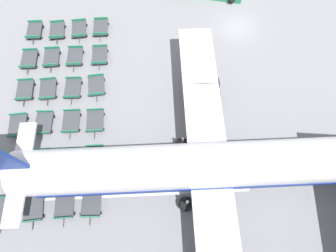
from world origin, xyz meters
TOP-DOWN VIEW (x-y plane):
  - ground_plane at (0.00, 0.00)m, footprint 500.00×500.00m
  - airplane at (17.78, -5.62)m, footprint 31.08×39.87m
  - baggage_dolly_row_near_col_a at (-1.09, -24.58)m, footprint 3.18×1.84m
  - baggage_dolly_row_near_col_b at (3.12, -24.71)m, footprint 3.19×1.86m
  - baggage_dolly_row_near_col_c at (7.20, -24.68)m, footprint 3.17×1.81m
  - baggage_dolly_row_near_col_d at (11.35, -24.88)m, footprint 3.19×1.86m
  - baggage_dolly_row_near_col_e at (15.52, -24.82)m, footprint 3.19×1.85m
  - baggage_dolly_row_near_col_f at (19.70, -25.05)m, footprint 3.20×1.88m
  - baggage_dolly_row_mid_a_col_a at (-0.86, -21.87)m, footprint 3.19×1.85m
  - baggage_dolly_row_mid_a_col_b at (3.10, -22.19)m, footprint 3.16×1.80m
  - baggage_dolly_row_mid_a_col_c at (7.29, -22.21)m, footprint 3.19×1.86m
  - baggage_dolly_row_mid_a_col_d at (11.28, -22.27)m, footprint 3.21×1.91m
  - baggage_dolly_row_mid_a_col_e at (15.39, -22.13)m, footprint 3.18×1.85m
  - baggage_dolly_row_mid_a_col_f at (19.56, -22.36)m, footprint 3.19×1.86m
  - baggage_dolly_row_mid_b_col_a at (-0.85, -19.24)m, footprint 3.19×1.86m
  - baggage_dolly_row_mid_b_col_b at (3.19, -19.54)m, footprint 3.21×1.89m
  - baggage_dolly_row_mid_b_col_c at (7.41, -19.54)m, footprint 3.21×1.90m
  - baggage_dolly_row_mid_b_col_d at (11.36, -19.49)m, footprint 3.20×1.87m
  - baggage_dolly_row_mid_b_col_e at (15.51, -19.67)m, footprint 3.19×1.87m
  - baggage_dolly_row_mid_b_col_f at (19.54, -19.60)m, footprint 3.17×1.82m
  - baggage_dolly_row_far_col_a at (-0.87, -16.65)m, footprint 3.19×1.86m
  - baggage_dolly_row_far_col_b at (3.28, -16.70)m, footprint 3.19×1.85m
  - baggage_dolly_row_far_col_c at (7.29, -17.00)m, footprint 3.20×1.87m
  - baggage_dolly_row_far_col_d at (11.50, -17.04)m, footprint 3.19×1.85m
  - baggage_dolly_row_far_col_e at (15.46, -17.01)m, footprint 3.18×1.84m
  - baggage_dolly_row_far_col_f at (19.64, -17.18)m, footprint 3.22×1.92m
  - stand_guidance_stripe at (19.15, -13.96)m, footprint 1.21×22.76m

SIDE VIEW (x-z plane):
  - ground_plane at x=0.00m, z-range 0.00..0.00m
  - stand_guidance_stripe at x=19.15m, z-range 0.00..0.01m
  - baggage_dolly_row_near_col_a at x=-1.09m, z-range 0.02..0.94m
  - baggage_dolly_row_near_col_b at x=3.12m, z-range 0.02..0.94m
  - baggage_dolly_row_near_col_c at x=7.20m, z-range 0.02..0.94m
  - baggage_dolly_row_near_col_d at x=11.35m, z-range 0.02..0.94m
  - baggage_dolly_row_near_col_e at x=15.52m, z-range 0.02..0.94m
  - baggage_dolly_row_near_col_f at x=19.70m, z-range 0.02..0.94m
  - baggage_dolly_row_mid_a_col_a at x=-0.86m, z-range 0.02..0.94m
  - baggage_dolly_row_mid_a_col_b at x=3.10m, z-range 0.02..0.94m
  - baggage_dolly_row_mid_a_col_c at x=7.29m, z-range 0.02..0.94m
  - baggage_dolly_row_mid_a_col_d at x=11.28m, z-range 0.02..0.94m
  - baggage_dolly_row_mid_a_col_e at x=15.39m, z-range 0.02..0.94m
  - baggage_dolly_row_mid_a_col_f at x=19.56m, z-range 0.02..0.94m
  - baggage_dolly_row_mid_b_col_a at x=-0.85m, z-range 0.02..0.94m
  - baggage_dolly_row_mid_b_col_b at x=3.19m, z-range 0.02..0.94m
  - baggage_dolly_row_mid_b_col_c at x=7.41m, z-range 0.02..0.94m
  - baggage_dolly_row_mid_b_col_d at x=11.36m, z-range 0.02..0.94m
  - baggage_dolly_row_mid_b_col_e at x=15.51m, z-range 0.02..0.94m
  - baggage_dolly_row_mid_b_col_f at x=19.54m, z-range 0.02..0.94m
  - baggage_dolly_row_far_col_a at x=-0.87m, z-range 0.02..0.94m
  - baggage_dolly_row_far_col_b at x=3.28m, z-range 0.02..0.94m
  - baggage_dolly_row_far_col_c at x=7.29m, z-range 0.02..0.94m
  - baggage_dolly_row_far_col_d at x=11.50m, z-range 0.02..0.94m
  - baggage_dolly_row_far_col_e at x=15.46m, z-range 0.02..0.94m
  - baggage_dolly_row_far_col_f at x=19.64m, z-range 0.02..0.94m
  - airplane at x=17.78m, z-range -3.35..9.54m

